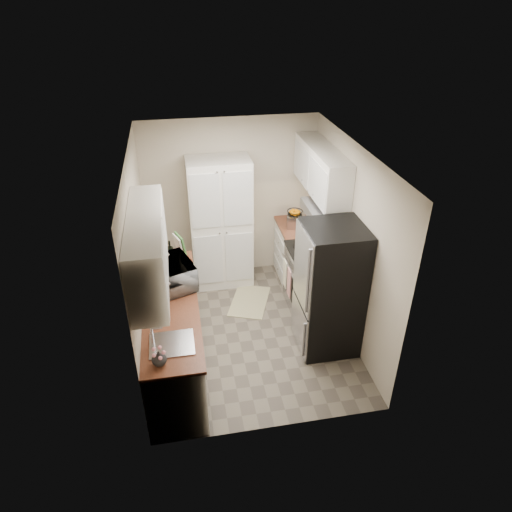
# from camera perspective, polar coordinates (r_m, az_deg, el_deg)

# --- Properties ---
(ground) EXTENTS (3.20, 3.20, 0.00)m
(ground) POSITION_cam_1_polar(r_m,az_deg,el_deg) (6.31, -0.83, -9.32)
(ground) COLOR #665B4C
(ground) RESTS_ON ground
(room_shell) EXTENTS (2.64, 3.24, 2.52)m
(room_shell) POSITION_cam_1_polar(r_m,az_deg,el_deg) (5.40, -1.13, 3.93)
(room_shell) COLOR beige
(room_shell) RESTS_ON ground
(pantry_cabinet) EXTENTS (0.90, 0.55, 2.00)m
(pantry_cabinet) POSITION_cam_1_polar(r_m,az_deg,el_deg) (6.83, -4.43, 4.03)
(pantry_cabinet) COLOR silver
(pantry_cabinet) RESTS_ON ground
(base_cabinet_left) EXTENTS (0.60, 2.30, 0.88)m
(base_cabinet_left) POSITION_cam_1_polar(r_m,az_deg,el_deg) (5.65, -10.20, -9.69)
(base_cabinet_left) COLOR silver
(base_cabinet_left) RESTS_ON ground
(countertop_left) EXTENTS (0.63, 2.33, 0.04)m
(countertop_left) POSITION_cam_1_polar(r_m,az_deg,el_deg) (5.37, -10.65, -5.94)
(countertop_left) COLOR brown
(countertop_left) RESTS_ON base_cabinet_left
(base_cabinet_right) EXTENTS (0.60, 0.80, 0.88)m
(base_cabinet_right) POSITION_cam_1_polar(r_m,az_deg,el_deg) (7.19, 5.32, 0.36)
(base_cabinet_right) COLOR silver
(base_cabinet_right) RESTS_ON ground
(countertop_right) EXTENTS (0.63, 0.83, 0.04)m
(countertop_right) POSITION_cam_1_polar(r_m,az_deg,el_deg) (6.97, 5.50, 3.63)
(countertop_right) COLOR brown
(countertop_right) RESTS_ON base_cabinet_right
(electric_range) EXTENTS (0.71, 0.78, 1.13)m
(electric_range) POSITION_cam_1_polar(r_m,az_deg,el_deg) (6.52, 7.03, -2.85)
(electric_range) COLOR #B7B7BC
(electric_range) RESTS_ON ground
(refrigerator) EXTENTS (0.70, 0.72, 1.70)m
(refrigerator) POSITION_cam_1_polar(r_m,az_deg,el_deg) (5.68, 9.23, -4.14)
(refrigerator) COLOR #B7B7BC
(refrigerator) RESTS_ON ground
(microwave) EXTENTS (0.58, 0.69, 0.33)m
(microwave) POSITION_cam_1_polar(r_m,az_deg,el_deg) (5.56, -10.13, -2.16)
(microwave) COLOR #BBBBC0
(microwave) RESTS_ON countertop_left
(wine_bottle) EXTENTS (0.08, 0.08, 0.31)m
(wine_bottle) POSITION_cam_1_polar(r_m,az_deg,el_deg) (5.99, -10.64, 0.28)
(wine_bottle) COLOR black
(wine_bottle) RESTS_ON countertop_left
(flower_vase) EXTENTS (0.15, 0.15, 0.15)m
(flower_vase) POSITION_cam_1_polar(r_m,az_deg,el_deg) (4.55, -12.02, -12.40)
(flower_vase) COLOR silver
(flower_vase) RESTS_ON countertop_left
(cutting_board) EXTENTS (0.11, 0.25, 0.33)m
(cutting_board) POSITION_cam_1_polar(r_m,az_deg,el_deg) (6.15, -9.35, 1.32)
(cutting_board) COLOR #3E7E37
(cutting_board) RESTS_ON countertop_left
(toaster_oven) EXTENTS (0.34, 0.39, 0.20)m
(toaster_oven) POSITION_cam_1_polar(r_m,az_deg,el_deg) (6.93, 5.00, 4.58)
(toaster_oven) COLOR #ABAAAF
(toaster_oven) RESTS_ON countertop_right
(fruit_basket) EXTENTS (0.23, 0.23, 0.10)m
(fruit_basket) POSITION_cam_1_polar(r_m,az_deg,el_deg) (6.84, 4.89, 5.56)
(fruit_basket) COLOR orange
(fruit_basket) RESTS_ON toaster_oven
(kitchen_mat) EXTENTS (0.76, 0.94, 0.01)m
(kitchen_mat) POSITION_cam_1_polar(r_m,az_deg,el_deg) (6.83, -0.81, -5.67)
(kitchen_mat) COLOR tan
(kitchen_mat) RESTS_ON ground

